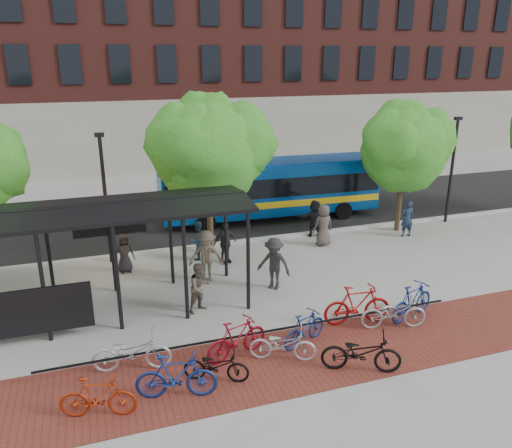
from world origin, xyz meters
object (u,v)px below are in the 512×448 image
object	(u,v)px
bike_5	(237,339)
pedestrian_2	(198,240)
bike_1	(98,397)
lamp_post_left	(105,195)
bike_10	(394,312)
bike_11	(412,301)
pedestrian_5	(315,218)
bike_7	(304,328)
pedestrian_3	(206,256)
bus	(270,186)
lamp_post_right	(452,167)
tree_b	(210,146)
pedestrian_4	(225,243)
bike_9	(357,305)
bike_2	(132,352)
pedestrian_0	(124,253)
bike_3	(176,376)
pedestrian_9	(274,264)
bike_6	(283,344)
pedestrian_7	(407,218)
pedestrian_6	(323,225)
bus_shelter	(71,224)
bike_4	(216,366)
pedestrian_8	(200,288)
tree_c	(406,144)
bike_8	(361,352)

from	to	relation	value
bike_5	pedestrian_2	bearing A→B (deg)	-21.89
bike_5	bike_1	bearing A→B (deg)	91.32
lamp_post_left	bike_10	size ratio (longest dim) A/B	2.57
bike_11	pedestrian_5	xyz separation A→B (m)	(0.31, 7.86, 0.26)
bike_11	bike_7	bearing A→B (deg)	75.31
pedestrian_3	pedestrian_2	bearing A→B (deg)	101.10
bus	bike_5	size ratio (longest dim) A/B	5.79
lamp_post_right	bus	distance (m)	8.77
tree_b	pedestrian_4	world-z (taller)	tree_b
bike_9	pedestrian_2	bearing A→B (deg)	35.95
bike_2	pedestrian_0	distance (m)	6.50
bike_3	pedestrian_2	bearing A→B (deg)	-1.37
pedestrian_3	pedestrian_9	distance (m)	2.51
pedestrian_9	pedestrian_4	bearing A→B (deg)	154.20
bike_5	pedestrian_3	bearing A→B (deg)	-21.96
pedestrian_9	bike_6	bearing A→B (deg)	-63.14
lamp_post_left	pedestrian_7	bearing A→B (deg)	-5.17
bike_10	pedestrian_6	world-z (taller)	pedestrian_6
bike_2	bike_5	bearing A→B (deg)	-85.30
bike_5	bus_shelter	bearing A→B (deg)	27.65
bike_4	pedestrian_0	xyz separation A→B (m)	(-1.62, 7.63, 0.32)
bike_7	pedestrian_8	xyz separation A→B (m)	(-2.37, 2.86, 0.32)
lamp_post_right	pedestrian_2	xyz separation A→B (m)	(-12.66, -0.82, -1.95)
bike_11	pedestrian_3	world-z (taller)	pedestrian_3
tree_c	bike_6	xyz separation A→B (m)	(-9.09, -8.24, -3.58)
bike_7	bike_8	xyz separation A→B (m)	(0.87, -1.64, 0.04)
bike_2	bike_4	distance (m)	2.27
bike_1	pedestrian_7	bearing A→B (deg)	-44.52
bike_7	bike_4	bearing A→B (deg)	82.86
pedestrian_3	pedestrian_8	size ratio (longest dim) A/B	1.18
bike_9	pedestrian_3	xyz separation A→B (m)	(-3.64, 4.49, 0.33)
bike_4	bike_7	size ratio (longest dim) A/B	1.01
bus	bike_8	world-z (taller)	bus
bike_4	pedestrian_6	bearing A→B (deg)	-16.22
bike_9	bike_4	bearing A→B (deg)	114.39
bike_10	pedestrian_4	size ratio (longest dim) A/B	1.19
bike_11	pedestrian_3	xyz separation A→B (m)	(-5.43, 4.74, 0.38)
lamp_post_left	bike_7	size ratio (longest dim) A/B	3.10
bike_4	pedestrian_2	bearing A→B (deg)	15.49
tree_c	pedestrian_9	bearing A→B (deg)	-152.45
bus	pedestrian_8	xyz separation A→B (m)	(-5.44, -8.39, -0.87)
bike_5	pedestrian_0	xyz separation A→B (m)	(-2.42, 6.78, 0.19)
tree_b	pedestrian_6	world-z (taller)	tree_b
pedestrian_7	pedestrian_9	xyz separation A→B (m)	(-7.60, -3.14, 0.10)
bike_6	bike_9	distance (m)	3.05
pedestrian_7	pedestrian_8	bearing A→B (deg)	27.32
pedestrian_0	lamp_post_left	bearing A→B (deg)	101.20
lamp_post_right	bike_4	bearing A→B (deg)	-147.64
bike_5	bike_8	world-z (taller)	bike_5
pedestrian_8	bike_9	bearing A→B (deg)	-52.93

